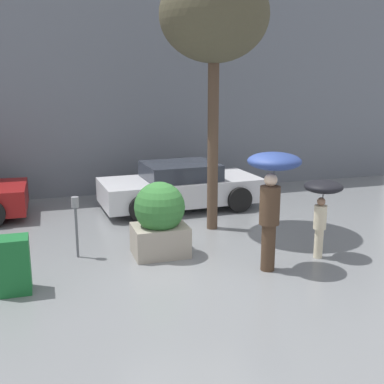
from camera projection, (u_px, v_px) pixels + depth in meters
name	position (u px, v px, depth m)	size (l,w,h in m)	color
ground_plane	(195.00, 273.00, 8.34)	(40.00, 40.00, 0.00)	slate
building_facade	(126.00, 89.00, 13.69)	(18.00, 0.30, 6.00)	slate
planter_box	(160.00, 219.00, 9.04)	(1.02, 0.96, 1.42)	#9E9384
person_adult	(273.00, 182.00, 8.20)	(0.93, 0.93, 2.06)	#473323
person_child	(322.00, 197.00, 8.86)	(0.71, 0.71, 1.46)	beige
parked_car_near	(180.00, 186.00, 12.46)	(4.14, 2.18, 1.18)	silver
street_tree	(214.00, 18.00, 9.81)	(2.26, 2.26, 5.52)	brown
parking_meter	(76.00, 214.00, 8.89)	(0.14, 0.14, 1.17)	#595B60
newspaper_box	(13.00, 265.00, 7.48)	(0.50, 0.44, 0.90)	#19662D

